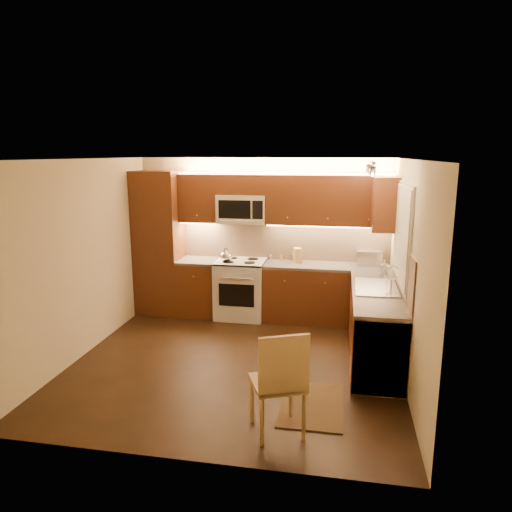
% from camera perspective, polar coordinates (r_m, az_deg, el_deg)
% --- Properties ---
extents(floor, '(4.00, 4.00, 0.01)m').
position_cam_1_polar(floor, '(6.13, -2.36, -12.53)').
color(floor, black).
rests_on(floor, ground).
extents(ceiling, '(4.00, 4.00, 0.01)m').
position_cam_1_polar(ceiling, '(5.57, -2.59, 11.52)').
color(ceiling, beige).
rests_on(ceiling, ground).
extents(wall_back, '(4.00, 0.01, 2.50)m').
position_cam_1_polar(wall_back, '(7.65, 0.85, 2.30)').
color(wall_back, beige).
rests_on(wall_back, ground).
extents(wall_front, '(4.00, 0.01, 2.50)m').
position_cam_1_polar(wall_front, '(3.88, -9.07, -7.77)').
color(wall_front, beige).
rests_on(wall_front, ground).
extents(wall_left, '(0.01, 4.00, 2.50)m').
position_cam_1_polar(wall_left, '(6.46, -20.04, -0.29)').
color(wall_left, beige).
rests_on(wall_left, ground).
extents(wall_right, '(0.01, 4.00, 2.50)m').
position_cam_1_polar(wall_right, '(5.64, 17.78, -1.88)').
color(wall_right, beige).
rests_on(wall_right, ground).
extents(pantry, '(0.70, 0.60, 2.30)m').
position_cam_1_polar(pantry, '(7.82, -11.53, 1.54)').
color(pantry, '#4B2910').
rests_on(pantry, floor).
extents(base_cab_back_left, '(0.62, 0.60, 0.86)m').
position_cam_1_polar(base_cab_back_left, '(7.77, -6.78, -3.83)').
color(base_cab_back_left, '#4B2910').
rests_on(base_cab_back_left, floor).
extents(counter_back_left, '(0.62, 0.60, 0.04)m').
position_cam_1_polar(counter_back_left, '(7.66, -6.86, -0.59)').
color(counter_back_left, '#373432').
rests_on(counter_back_left, base_cab_back_left).
extents(base_cab_back_right, '(1.92, 0.60, 0.86)m').
position_cam_1_polar(base_cab_back_right, '(7.45, 8.38, -4.59)').
color(base_cab_back_right, '#4B2910').
rests_on(base_cab_back_right, floor).
extents(counter_back_right, '(1.92, 0.60, 0.04)m').
position_cam_1_polar(counter_back_right, '(7.33, 8.49, -1.22)').
color(counter_back_right, '#373432').
rests_on(counter_back_right, base_cab_back_right).
extents(base_cab_right, '(0.60, 2.00, 0.86)m').
position_cam_1_polar(base_cab_right, '(6.23, 14.07, -8.23)').
color(base_cab_right, '#4B2910').
rests_on(base_cab_right, floor).
extents(counter_right, '(0.60, 2.00, 0.04)m').
position_cam_1_polar(counter_right, '(6.09, 14.29, -4.26)').
color(counter_right, '#373432').
rests_on(counter_right, base_cab_right).
extents(dishwasher, '(0.58, 0.60, 0.84)m').
position_cam_1_polar(dishwasher, '(5.58, 14.50, -10.72)').
color(dishwasher, silver).
rests_on(dishwasher, floor).
extents(backsplash_back, '(3.30, 0.02, 0.60)m').
position_cam_1_polar(backsplash_back, '(7.60, 3.44, 1.83)').
color(backsplash_back, tan).
rests_on(backsplash_back, wall_back).
extents(backsplash_right, '(0.02, 2.00, 0.60)m').
position_cam_1_polar(backsplash_right, '(6.03, 17.19, -1.42)').
color(backsplash_right, tan).
rests_on(backsplash_right, wall_right).
extents(upper_cab_back_left, '(0.62, 0.35, 0.75)m').
position_cam_1_polar(upper_cab_back_left, '(7.62, -6.77, 6.93)').
color(upper_cab_back_left, '#4B2910').
rests_on(upper_cab_back_left, wall_back).
extents(upper_cab_back_right, '(1.92, 0.35, 0.75)m').
position_cam_1_polar(upper_cab_back_right, '(7.29, 8.77, 6.63)').
color(upper_cab_back_right, '#4B2910').
rests_on(upper_cab_back_right, wall_back).
extents(upper_cab_bridge, '(0.76, 0.35, 0.31)m').
position_cam_1_polar(upper_cab_bridge, '(7.43, -1.66, 8.57)').
color(upper_cab_bridge, '#4B2910').
rests_on(upper_cab_bridge, wall_back).
extents(upper_cab_right_corner, '(0.35, 0.50, 0.75)m').
position_cam_1_polar(upper_cab_right_corner, '(6.89, 15.23, 6.03)').
color(upper_cab_right_corner, '#4B2910').
rests_on(upper_cab_right_corner, wall_right).
extents(stove, '(0.76, 0.65, 0.92)m').
position_cam_1_polar(stove, '(7.57, -1.82, -3.95)').
color(stove, silver).
rests_on(stove, floor).
extents(microwave, '(0.76, 0.38, 0.44)m').
position_cam_1_polar(microwave, '(7.45, -1.67, 5.69)').
color(microwave, silver).
rests_on(microwave, wall_back).
extents(window_frame, '(0.03, 1.44, 1.24)m').
position_cam_1_polar(window_frame, '(6.10, 17.22, 2.56)').
color(window_frame, silver).
rests_on(window_frame, wall_right).
extents(window_blinds, '(0.02, 1.36, 1.16)m').
position_cam_1_polar(window_blinds, '(6.10, 17.03, 2.57)').
color(window_blinds, silver).
rests_on(window_blinds, wall_right).
extents(sink, '(0.52, 0.86, 0.15)m').
position_cam_1_polar(sink, '(6.21, 14.24, -3.03)').
color(sink, silver).
rests_on(sink, counter_right).
extents(faucet, '(0.20, 0.04, 0.30)m').
position_cam_1_polar(faucet, '(6.20, 15.94, -2.41)').
color(faucet, silver).
rests_on(faucet, counter_right).
extents(track_light_bar, '(0.04, 1.20, 0.03)m').
position_cam_1_polar(track_light_bar, '(5.84, 13.62, 10.84)').
color(track_light_bar, silver).
rests_on(track_light_bar, ceiling).
extents(kettle, '(0.23, 0.23, 0.22)m').
position_cam_1_polar(kettle, '(7.37, -3.64, 0.16)').
color(kettle, silver).
rests_on(kettle, stove).
extents(toaster_oven, '(0.38, 0.29, 0.22)m').
position_cam_1_polar(toaster_oven, '(7.44, 13.45, -0.18)').
color(toaster_oven, silver).
rests_on(toaster_oven, counter_back_right).
extents(knife_block, '(0.15, 0.19, 0.23)m').
position_cam_1_polar(knife_block, '(7.41, 4.99, 0.08)').
color(knife_block, '#A18348').
rests_on(knife_block, counter_back_right).
extents(spice_jar_a, '(0.04, 0.04, 0.09)m').
position_cam_1_polar(spice_jar_a, '(7.59, 4.06, -0.14)').
color(spice_jar_a, silver).
rests_on(spice_jar_a, counter_back_right).
extents(spice_jar_b, '(0.06, 0.06, 0.09)m').
position_cam_1_polar(spice_jar_b, '(7.58, 3.02, -0.17)').
color(spice_jar_b, olive).
rests_on(spice_jar_b, counter_back_right).
extents(spice_jar_c, '(0.06, 0.06, 0.08)m').
position_cam_1_polar(spice_jar_c, '(7.63, 1.80, -0.09)').
color(spice_jar_c, silver).
rests_on(spice_jar_c, counter_back_right).
extents(spice_jar_d, '(0.05, 0.05, 0.10)m').
position_cam_1_polar(spice_jar_d, '(7.58, 4.43, -0.15)').
color(spice_jar_d, brown).
rests_on(spice_jar_d, counter_back_right).
extents(soap_bottle, '(0.10, 0.10, 0.20)m').
position_cam_1_polar(soap_bottle, '(6.94, 15.10, -1.27)').
color(soap_bottle, '#AEAEB2').
rests_on(soap_bottle, counter_right).
extents(rug, '(0.65, 0.97, 0.01)m').
position_cam_1_polar(rug, '(5.21, 6.74, -17.30)').
color(rug, black).
rests_on(rug, floor).
extents(dining_chair, '(0.60, 0.60, 1.03)m').
position_cam_1_polar(dining_chair, '(4.53, 2.58, -14.68)').
color(dining_chair, '#A18348').
rests_on(dining_chair, floor).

